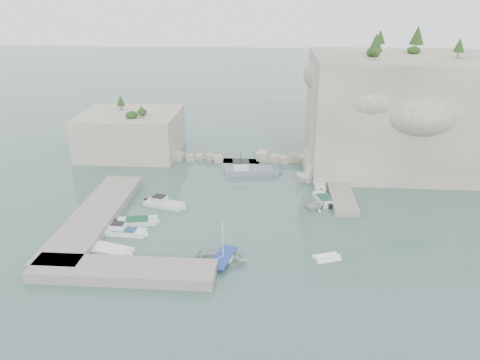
# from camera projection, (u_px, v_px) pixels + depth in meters

# --- Properties ---
(ground) EXTENTS (400.00, 400.00, 0.00)m
(ground) POSITION_uv_depth(u_px,v_px,m) (236.00, 221.00, 56.28)
(ground) COLOR #446660
(ground) RESTS_ON ground
(cliff_east) EXTENTS (26.00, 22.00, 17.00)m
(cliff_east) POSITION_uv_depth(u_px,v_px,m) (395.00, 111.00, 72.88)
(cliff_east) COLOR beige
(cliff_east) RESTS_ON ground
(cliff_terrace) EXTENTS (8.00, 10.00, 2.50)m
(cliff_terrace) POSITION_uv_depth(u_px,v_px,m) (330.00, 164.00, 71.61)
(cliff_terrace) COLOR beige
(cliff_terrace) RESTS_ON ground
(outcrop_west) EXTENTS (16.00, 14.00, 7.00)m
(outcrop_west) POSITION_uv_depth(u_px,v_px,m) (131.00, 133.00, 79.54)
(outcrop_west) COLOR beige
(outcrop_west) RESTS_ON ground
(quay_west) EXTENTS (5.00, 24.00, 1.10)m
(quay_west) POSITION_uv_depth(u_px,v_px,m) (95.00, 216.00, 56.32)
(quay_west) COLOR #9E9689
(quay_west) RESTS_ON ground
(quay_south) EXTENTS (18.00, 4.00, 1.10)m
(quay_south) POSITION_uv_depth(u_px,v_px,m) (123.00, 271.00, 45.18)
(quay_south) COLOR #9E9689
(quay_south) RESTS_ON ground
(ledge_east) EXTENTS (3.00, 16.00, 0.80)m
(ledge_east) POSITION_uv_depth(u_px,v_px,m) (340.00, 190.00, 64.47)
(ledge_east) COLOR #9E9689
(ledge_east) RESTS_ON ground
(breakwater) EXTENTS (28.00, 3.00, 1.40)m
(breakwater) POSITION_uv_depth(u_px,v_px,m) (241.00, 157.00, 76.48)
(breakwater) COLOR beige
(breakwater) RESTS_ON ground
(motorboat_c) EXTENTS (5.51, 2.86, 0.70)m
(motorboat_c) POSITION_uv_depth(u_px,v_px,m) (137.00, 223.00, 55.79)
(motorboat_c) COLOR silver
(motorboat_c) RESTS_ON ground
(motorboat_b) EXTENTS (6.10, 3.40, 1.40)m
(motorboat_b) POSITION_uv_depth(u_px,v_px,m) (165.00, 206.00, 60.36)
(motorboat_b) COLOR silver
(motorboat_b) RESTS_ON ground
(motorboat_e) EXTENTS (5.30, 3.34, 0.70)m
(motorboat_e) POSITION_uv_depth(u_px,v_px,m) (112.00, 253.00, 49.45)
(motorboat_e) COLOR white
(motorboat_e) RESTS_ON ground
(motorboat_d) EXTENTS (5.53, 1.99, 1.40)m
(motorboat_d) POSITION_uv_depth(u_px,v_px,m) (125.00, 234.00, 53.32)
(motorboat_d) COLOR white
(motorboat_d) RESTS_ON ground
(rowboat) EXTENTS (5.95, 4.83, 1.09)m
(rowboat) POSITION_uv_depth(u_px,v_px,m) (223.00, 261.00, 47.88)
(rowboat) COLOR silver
(rowboat) RESTS_ON ground
(inflatable_dinghy) EXTENTS (3.16, 2.25, 0.44)m
(inflatable_dinghy) POSITION_uv_depth(u_px,v_px,m) (327.00, 259.00, 48.20)
(inflatable_dinghy) COLOR white
(inflatable_dinghy) RESTS_ON ground
(tender_east_a) EXTENTS (3.76, 3.54, 1.58)m
(tender_east_a) POSITION_uv_depth(u_px,v_px,m) (315.00, 209.00, 59.55)
(tender_east_a) COLOR silver
(tender_east_a) RESTS_ON ground
(tender_east_b) EXTENTS (2.88, 5.10, 0.70)m
(tender_east_b) POSITION_uv_depth(u_px,v_px,m) (323.00, 201.00, 61.79)
(tender_east_b) COLOR silver
(tender_east_b) RESTS_ON ground
(tender_east_c) EXTENTS (1.71, 4.68, 0.70)m
(tender_east_c) POSITION_uv_depth(u_px,v_px,m) (320.00, 187.00, 66.21)
(tender_east_c) COLOR silver
(tender_east_c) RESTS_ON ground
(tender_east_d) EXTENTS (5.38, 2.97, 1.97)m
(tender_east_d) POSITION_uv_depth(u_px,v_px,m) (312.00, 182.00, 68.25)
(tender_east_d) COLOR white
(tender_east_d) RESTS_ON ground
(work_boat) EXTENTS (9.28, 3.88, 2.20)m
(work_boat) POSITION_uv_depth(u_px,v_px,m) (252.00, 174.00, 71.35)
(work_boat) COLOR slate
(work_boat) RESTS_ON ground
(rowboat_mast) EXTENTS (0.10, 0.10, 4.20)m
(rowboat_mast) POSITION_uv_depth(u_px,v_px,m) (223.00, 238.00, 46.90)
(rowboat_mast) COLOR white
(rowboat_mast) RESTS_ON rowboat
(vegetation) EXTENTS (53.48, 13.88, 13.40)m
(vegetation) POSITION_uv_depth(u_px,v_px,m) (366.00, 48.00, 71.06)
(vegetation) COLOR #1E4219
(vegetation) RESTS_ON ground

